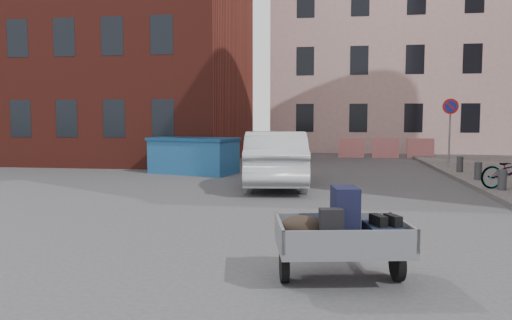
% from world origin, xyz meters
% --- Properties ---
extents(ground, '(120.00, 120.00, 0.00)m').
position_xyz_m(ground, '(0.00, 0.00, 0.00)').
color(ground, '#38383A').
rests_on(ground, ground).
extents(building_brick, '(12.00, 10.00, 14.00)m').
position_xyz_m(building_brick, '(-9.00, 13.00, 7.00)').
color(building_brick, '#591E16').
rests_on(building_brick, ground).
extents(building_pink, '(16.00, 8.00, 14.00)m').
position_xyz_m(building_pink, '(6.00, 22.00, 7.00)').
color(building_pink, '#BA978F').
rests_on(building_pink, ground).
extents(far_building, '(6.00, 6.00, 8.00)m').
position_xyz_m(far_building, '(-20.00, 22.00, 4.00)').
color(far_building, maroon).
rests_on(far_building, ground).
extents(no_parking_sign, '(0.60, 0.09, 2.65)m').
position_xyz_m(no_parking_sign, '(6.00, 9.48, 2.01)').
color(no_parking_sign, gray).
rests_on(no_parking_sign, sidewalk).
extents(bollards, '(0.22, 9.02, 0.55)m').
position_xyz_m(bollards, '(6.00, 3.40, 0.40)').
color(bollards, '#3A3A3D').
rests_on(bollards, sidewalk).
extents(barriers, '(4.70, 0.18, 1.00)m').
position_xyz_m(barriers, '(4.20, 15.00, 0.50)').
color(barriers, red).
rests_on(barriers, ground).
extents(trailer, '(1.77, 1.92, 1.20)m').
position_xyz_m(trailer, '(1.56, -4.42, 0.61)').
color(trailer, black).
rests_on(trailer, ground).
extents(dumpster, '(3.46, 2.43, 1.31)m').
position_xyz_m(dumpster, '(-3.52, 7.03, 0.66)').
color(dumpster, '#1E5891').
rests_on(dumpster, ground).
extents(silver_car, '(2.31, 5.15, 1.64)m').
position_xyz_m(silver_car, '(-0.20, 4.17, 0.82)').
color(silver_car, '#A6A8AD').
rests_on(silver_car, ground).
extents(bicycle, '(1.92, 1.10, 0.96)m').
position_xyz_m(bicycle, '(6.37, 3.79, 0.60)').
color(bicycle, black).
rests_on(bicycle, sidewalk).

